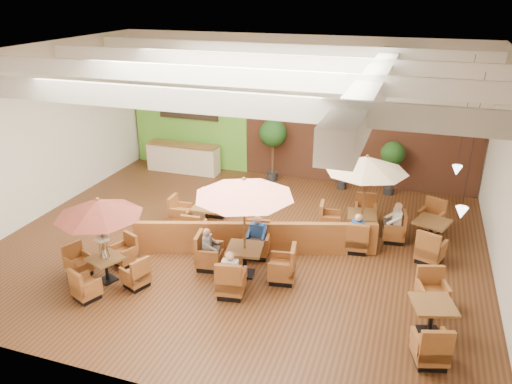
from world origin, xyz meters
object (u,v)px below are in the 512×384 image
at_px(table_1, 244,210).
at_px(diner_0, 231,269).
at_px(table_3, 200,213).
at_px(topiary_0, 273,136).
at_px(diner_3, 358,228).
at_px(service_counter, 183,158).
at_px(diner_4, 395,218).
at_px(booth_divider, 255,238).
at_px(table_4, 431,319).
at_px(table_5, 431,234).
at_px(diner_1, 257,233).
at_px(topiary_2, 393,156).
at_px(table_2, 365,182).
at_px(table_0, 101,225).
at_px(diner_2, 209,244).
at_px(topiary_1, 344,152).

bearing_deg(table_1, diner_0, -99.19).
bearing_deg(table_3, topiary_0, 75.83).
xyz_separation_m(diner_0, diner_3, (2.64, 3.22, -0.02)).
height_order(service_counter, diner_4, diner_4).
bearing_deg(diner_0, booth_divider, 85.50).
bearing_deg(table_4, table_5, 73.57).
height_order(booth_divider, diner_4, diner_4).
distance_m(service_counter, diner_1, 7.64).
distance_m(topiary_2, diner_0, 8.57).
bearing_deg(table_5, table_3, -151.77).
xyz_separation_m(service_counter, diner_3, (7.73, -4.50, 0.16)).
xyz_separation_m(table_5, topiary_2, (-1.47, 3.66, 1.10)).
relative_size(table_3, table_4, 0.88).
distance_m(table_2, diner_4, 1.42).
bearing_deg(diner_4, topiary_0, 43.66).
relative_size(table_0, diner_0, 3.10).
relative_size(diner_1, diner_3, 1.03).
distance_m(table_0, topiary_2, 10.56).
bearing_deg(diner_0, diner_2, 127.63).
bearing_deg(table_1, table_3, 126.68).
relative_size(topiary_2, diner_1, 2.59).
relative_size(service_counter, diner_4, 3.68).
bearing_deg(table_3, table_4, -26.71).
relative_size(topiary_2, diner_3, 2.66).
relative_size(booth_divider, topiary_1, 3.52).
bearing_deg(table_5, table_0, -129.36).
bearing_deg(diner_2, table_4, 65.60).
height_order(table_2, diner_0, table_2).
height_order(table_5, topiary_2, topiary_2).
relative_size(booth_divider, table_0, 2.81).
relative_size(topiary_2, diner_2, 2.74).
xyz_separation_m(diner_3, diner_4, (0.97, 0.97, 0.02)).
distance_m(booth_divider, diner_4, 4.22).
relative_size(service_counter, table_2, 1.13).
distance_m(table_3, diner_3, 4.98).
bearing_deg(topiary_2, service_counter, -178.61).
relative_size(table_0, diner_3, 3.28).
distance_m(table_2, table_4, 4.86).
xyz_separation_m(table_1, topiary_1, (1.43, 6.91, -0.42)).
bearing_deg(booth_divider, table_4, -41.94).
height_order(table_0, diner_0, table_0).
bearing_deg(table_3, diner_3, -2.55).
bearing_deg(topiary_1, diner_3, -75.56).
xyz_separation_m(booth_divider, table_3, (-2.22, 1.08, -0.03)).
relative_size(table_4, table_5, 0.97).
bearing_deg(diner_4, table_2, 80.85).
relative_size(table_2, topiary_0, 1.08).
xyz_separation_m(service_counter, table_0, (1.79, -8.13, 1.04)).
relative_size(booth_divider, table_4, 2.47).
height_order(table_5, diner_0, diner_0).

